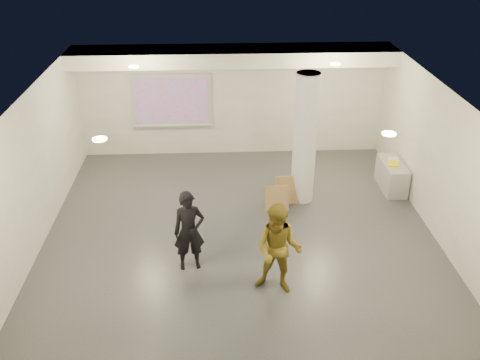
{
  "coord_description": "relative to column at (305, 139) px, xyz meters",
  "views": [
    {
      "loc": [
        -0.45,
        -8.98,
        6.12
      ],
      "look_at": [
        0.0,
        0.4,
        1.25
      ],
      "focal_mm": 40.0,
      "sensor_mm": 36.0,
      "label": 1
    }
  ],
  "objects": [
    {
      "name": "floor",
      "position": [
        -1.5,
        -1.8,
        -1.5
      ],
      "size": [
        8.0,
        9.0,
        0.01
      ],
      "primitive_type": "cube",
      "color": "#36383E",
      "rests_on": "ground"
    },
    {
      "name": "ceiling",
      "position": [
        -1.5,
        -1.8,
        1.5
      ],
      "size": [
        8.0,
        9.0,
        0.01
      ],
      "primitive_type": "cube",
      "color": "white",
      "rests_on": "floor"
    },
    {
      "name": "wall_back",
      "position": [
        -1.5,
        2.7,
        0.0
      ],
      "size": [
        8.0,
        0.01,
        3.0
      ],
      "primitive_type": "cube",
      "color": "beige",
      "rests_on": "floor"
    },
    {
      "name": "wall_front",
      "position": [
        -1.5,
        -6.3,
        0.0
      ],
      "size": [
        8.0,
        0.01,
        3.0
      ],
      "primitive_type": "cube",
      "color": "beige",
      "rests_on": "floor"
    },
    {
      "name": "wall_left",
      "position": [
        -5.5,
        -1.8,
        0.0
      ],
      "size": [
        0.01,
        9.0,
        3.0
      ],
      "primitive_type": "cube",
      "color": "beige",
      "rests_on": "floor"
    },
    {
      "name": "wall_right",
      "position": [
        2.5,
        -1.8,
        0.0
      ],
      "size": [
        0.01,
        9.0,
        3.0
      ],
      "primitive_type": "cube",
      "color": "beige",
      "rests_on": "floor"
    },
    {
      "name": "soffit_band",
      "position": [
        -1.5,
        2.15,
        1.32
      ],
      "size": [
        8.0,
        1.1,
        0.36
      ],
      "primitive_type": "cube",
      "color": "white",
      "rests_on": "ceiling"
    },
    {
      "name": "downlight_nw",
      "position": [
        -3.7,
        0.7,
        1.48
      ],
      "size": [
        0.22,
        0.22,
        0.02
      ],
      "primitive_type": "cylinder",
      "color": "#FFE094",
      "rests_on": "ceiling"
    },
    {
      "name": "downlight_ne",
      "position": [
        0.7,
        0.7,
        1.48
      ],
      "size": [
        0.22,
        0.22,
        0.02
      ],
      "primitive_type": "cylinder",
      "color": "#FFE094",
      "rests_on": "ceiling"
    },
    {
      "name": "downlight_sw",
      "position": [
        -3.7,
        -3.3,
        1.48
      ],
      "size": [
        0.22,
        0.22,
        0.02
      ],
      "primitive_type": "cylinder",
      "color": "#FFE094",
      "rests_on": "ceiling"
    },
    {
      "name": "downlight_se",
      "position": [
        0.7,
        -3.3,
        1.48
      ],
      "size": [
        0.22,
        0.22,
        0.02
      ],
      "primitive_type": "cylinder",
      "color": "#FFE094",
      "rests_on": "ceiling"
    },
    {
      "name": "column",
      "position": [
        0.0,
        0.0,
        0.0
      ],
      "size": [
        0.52,
        0.52,
        3.0
      ],
      "primitive_type": "cylinder",
      "color": "white",
      "rests_on": "floor"
    },
    {
      "name": "projection_screen",
      "position": [
        -3.1,
        2.65,
        0.03
      ],
      "size": [
        2.1,
        0.13,
        1.42
      ],
      "color": "silver",
      "rests_on": "wall_back"
    },
    {
      "name": "credenza",
      "position": [
        2.22,
        0.4,
        -1.16
      ],
      "size": [
        0.48,
        1.15,
        0.67
      ],
      "primitive_type": "cube",
      "rotation": [
        0.0,
        0.0,
        0.0
      ],
      "color": "#97989B",
      "rests_on": "floor"
    },
    {
      "name": "papers_stack",
      "position": [
        2.27,
        0.56,
        -0.82
      ],
      "size": [
        0.26,
        0.32,
        0.02
      ],
      "primitive_type": "cube",
      "rotation": [
        0.0,
        0.0,
        -0.1
      ],
      "color": "silver",
      "rests_on": "credenza"
    },
    {
      "name": "postit_pad",
      "position": [
        2.2,
        0.35,
        -0.81
      ],
      "size": [
        0.28,
        0.36,
        0.03
      ],
      "primitive_type": "cube",
      "rotation": [
        0.0,
        0.0,
        -0.14
      ],
      "color": "yellow",
      "rests_on": "credenza"
    },
    {
      "name": "cardboard_back",
      "position": [
        -0.34,
        -0.17,
        -1.17
      ],
      "size": [
        0.62,
        0.24,
        0.65
      ],
      "primitive_type": "cube",
      "rotation": [
        -0.22,
        0.0,
        0.07
      ],
      "color": "#9F794A",
      "rests_on": "floor"
    },
    {
      "name": "cardboard_front",
      "position": [
        -0.64,
        -0.48,
        -1.21
      ],
      "size": [
        0.54,
        0.22,
        0.58
      ],
      "primitive_type": "cube",
      "rotation": [
        -0.22,
        0.0,
        0.07
      ],
      "color": "#9F794A",
      "rests_on": "floor"
    },
    {
      "name": "woman",
      "position": [
        -2.49,
        -2.5,
        -0.71
      ],
      "size": [
        0.63,
        0.46,
        1.58
      ],
      "primitive_type": "imported",
      "rotation": [
        0.0,
        0.0,
        0.15
      ],
      "color": "black",
      "rests_on": "floor"
    },
    {
      "name": "man",
      "position": [
        -0.93,
        -3.25,
        -0.65
      ],
      "size": [
        0.98,
        0.87,
        1.7
      ],
      "primitive_type": "imported",
      "rotation": [
        0.0,
        0.0,
        -0.31
      ],
      "color": "olive",
      "rests_on": "floor"
    }
  ]
}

